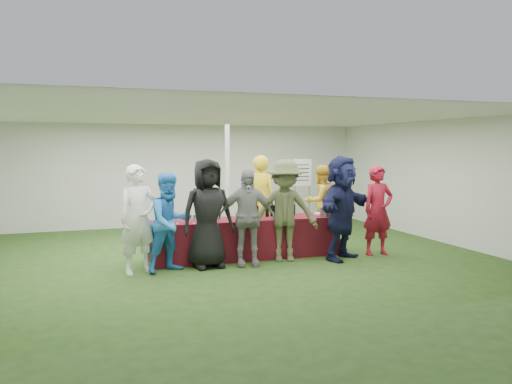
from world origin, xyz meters
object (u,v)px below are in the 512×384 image
object	(u,v)px
staff_back	(320,202)
customer_0	(138,219)
staff_pourer	(259,199)
customer_3	(247,217)
dump_bucket	(325,212)
customer_6	(378,210)
customer_5	(342,208)
customer_4	(285,211)
serving_table	(246,238)
customer_2	(208,213)
customer_1	(170,222)
wine_list_sign	(302,178)

from	to	relation	value
staff_back	customer_0	xyz separation A→B (m)	(-4.32, -1.95, 0.06)
staff_pourer	customer_3	distance (m)	2.15
dump_bucket	customer_6	size ratio (longest dim) A/B	0.13
customer_5	customer_0	bearing A→B (deg)	144.40
staff_back	customer_4	world-z (taller)	customer_4
staff_back	customer_6	bearing A→B (deg)	86.01
serving_table	customer_0	size ratio (longest dim) A/B	1.98
staff_pourer	customer_6	world-z (taller)	staff_pourer
customer_2	customer_1	bearing A→B (deg)	-179.67
dump_bucket	customer_0	world-z (taller)	customer_0
serving_table	customer_5	xyz separation A→B (m)	(1.65, -0.73, 0.60)
dump_bucket	customer_3	xyz separation A→B (m)	(-1.75, -0.41, 0.03)
serving_table	staff_pourer	xyz separation A→B (m)	(0.73, 1.32, 0.59)
dump_bucket	staff_pourer	size ratio (longest dim) A/B	0.12
staff_back	customer_0	world-z (taller)	customer_0
serving_table	customer_5	distance (m)	1.90
customer_3	customer_5	distance (m)	1.84
customer_6	customer_0	bearing A→B (deg)	179.47
staff_pourer	customer_0	bearing A→B (deg)	38.31
dump_bucket	wine_list_sign	bearing A→B (deg)	73.60
customer_0	customer_1	distance (m)	0.52
customer_2	customer_6	size ratio (longest dim) A/B	1.09
dump_bucket	customer_2	distance (m)	2.46
serving_table	customer_5	bearing A→B (deg)	-23.87
customer_4	customer_6	size ratio (longest dim) A/B	1.07
customer_4	customer_5	world-z (taller)	customer_5
dump_bucket	wine_list_sign	size ratio (longest dim) A/B	0.13
customer_5	serving_table	bearing A→B (deg)	123.26
dump_bucket	customer_6	distance (m)	1.02
staff_back	customer_1	world-z (taller)	staff_back
serving_table	staff_pourer	size ratio (longest dim) A/B	1.87
customer_1	customer_4	xyz separation A→B (m)	(2.13, 0.10, 0.10)
wine_list_sign	customer_2	bearing A→B (deg)	-134.46
wine_list_sign	staff_back	distance (m)	1.58
customer_5	customer_6	size ratio (longest dim) A/B	1.11
customer_4	customer_2	bearing A→B (deg)	-164.15
serving_table	customer_2	distance (m)	1.17
customer_0	dump_bucket	bearing A→B (deg)	-12.27
serving_table	customer_5	world-z (taller)	customer_5
staff_back	serving_table	bearing A→B (deg)	20.98
staff_pourer	customer_2	distance (m)	2.44
customer_0	customer_1	bearing A→B (deg)	-23.11
dump_bucket	customer_5	size ratio (longest dim) A/B	0.12
staff_back	customer_0	distance (m)	4.74
dump_bucket	serving_table	bearing A→B (deg)	171.99
wine_list_sign	customer_4	distance (m)	3.91
staff_pourer	customer_2	bearing A→B (deg)	53.35
customer_4	customer_6	world-z (taller)	customer_4
customer_1	customer_3	size ratio (longest dim) A/B	0.97
dump_bucket	customer_0	distance (m)	3.64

